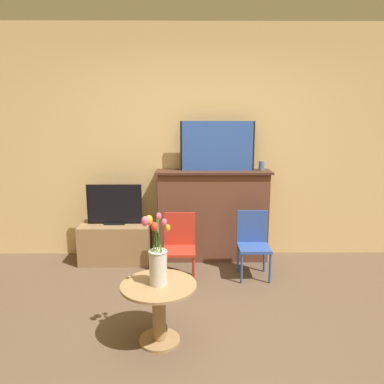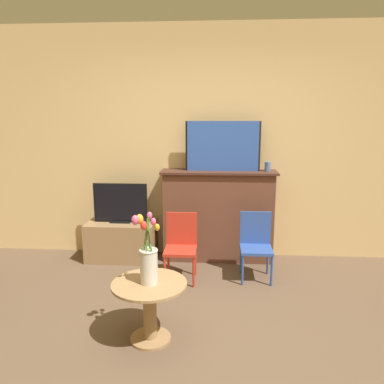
{
  "view_description": "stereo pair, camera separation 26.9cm",
  "coord_description": "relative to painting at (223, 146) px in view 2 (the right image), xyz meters",
  "views": [
    {
      "loc": [
        -0.17,
        -2.3,
        1.67
      ],
      "look_at": [
        -0.14,
        1.17,
        0.96
      ],
      "focal_mm": 35.0,
      "sensor_mm": 36.0,
      "label": 1
    },
    {
      "loc": [
        0.1,
        -2.3,
        1.67
      ],
      "look_at": [
        -0.14,
        1.17,
        0.96
      ],
      "focal_mm": 35.0,
      "sensor_mm": 36.0,
      "label": 2
    }
  ],
  "objects": [
    {
      "name": "wall_back",
      "position": [
        -0.16,
        0.18,
        0.01
      ],
      "size": [
        8.0,
        0.06,
        2.7
      ],
      "color": "tan",
      "rests_on": "ground"
    },
    {
      "name": "tv_stand",
      "position": [
        -1.18,
        -0.09,
        -1.11
      ],
      "size": [
        0.79,
        0.44,
        0.45
      ],
      "color": "olive",
      "rests_on": "ground"
    },
    {
      "name": "ground_plane",
      "position": [
        -0.16,
        -1.95,
        -1.34
      ],
      "size": [
        14.0,
        14.0,
        0.0
      ],
      "primitive_type": "plane",
      "color": "brown"
    },
    {
      "name": "tv_monitor",
      "position": [
        -1.18,
        -0.08,
        -0.67
      ],
      "size": [
        0.63,
        0.12,
        0.46
      ],
      "color": "black",
      "rests_on": "tv_stand"
    },
    {
      "name": "side_table",
      "position": [
        -0.55,
        -1.7,
        -1.03
      ],
      "size": [
        0.56,
        0.56,
        0.46
      ],
      "color": "#99754C",
      "rests_on": "ground"
    },
    {
      "name": "vase_tulips",
      "position": [
        -0.55,
        -1.7,
        -0.69
      ],
      "size": [
        0.2,
        0.15,
        0.53
      ],
      "color": "beige",
      "rests_on": "side_table"
    },
    {
      "name": "painting",
      "position": [
        0.0,
        0.0,
        0.0
      ],
      "size": [
        0.84,
        0.03,
        0.56
      ],
      "color": "black",
      "rests_on": "fireplace_mantel"
    },
    {
      "name": "fireplace_mantel",
      "position": [
        -0.04,
        -0.01,
        -0.79
      ],
      "size": [
        1.32,
        0.35,
        1.06
      ],
      "color": "brown",
      "rests_on": "ground"
    },
    {
      "name": "chair_red",
      "position": [
        -0.42,
        -0.59,
        -0.95
      ],
      "size": [
        0.32,
        0.32,
        0.69
      ],
      "color": "#B22D1E",
      "rests_on": "ground"
    },
    {
      "name": "chair_blue",
      "position": [
        0.35,
        -0.5,
        -0.95
      ],
      "size": [
        0.32,
        0.32,
        0.69
      ],
      "color": "#2D4C99",
      "rests_on": "ground"
    },
    {
      "name": "mantel_candle",
      "position": [
        0.51,
        -0.01,
        -0.23
      ],
      "size": [
        0.07,
        0.07,
        0.11
      ],
      "color": "#4C6699",
      "rests_on": "fireplace_mantel"
    }
  ]
}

